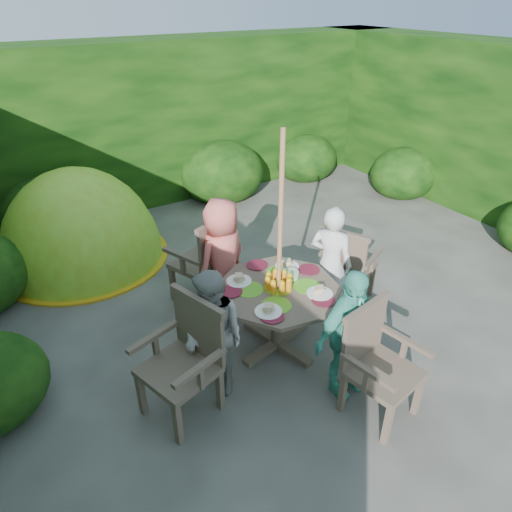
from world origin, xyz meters
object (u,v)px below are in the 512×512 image
patio_table (278,297)px  garden_chair_back (207,259)px  parasol_pole (280,251)px  garden_chair_right (347,264)px  garden_chair_front (376,361)px  garden_chair_left (186,357)px  child_right (330,263)px  child_left (214,335)px  child_back (223,259)px  child_front (348,334)px  dome_tent (86,259)px

patio_table → garden_chair_back: bearing=102.1°
parasol_pole → garden_chair_right: bearing=11.7°
garden_chair_front → garden_chair_left: bearing=137.2°
child_right → garden_chair_right: bearing=-111.2°
child_left → child_back: size_ratio=0.89×
parasol_pole → garden_chair_right: parasol_pole is taller
child_front → child_left: bearing=142.4°
child_right → child_left: size_ratio=1.06×
child_left → garden_chair_right: bearing=80.9°
garden_chair_back → child_left: bearing=44.3°
patio_table → child_front: 0.80m
garden_chair_front → child_back: child_back is taller
patio_table → child_back: size_ratio=1.07×
garden_chair_back → garden_chair_front: bearing=80.9°
parasol_pole → dome_tent: (-1.22, 2.77, -1.10)m
garden_chair_front → child_right: size_ratio=0.75×
child_front → patio_table: bearing=97.1°
child_right → child_left: bearing=72.4°
patio_table → garden_chair_left: 1.10m
parasol_pole → dome_tent: bearing=113.8°
child_left → child_front: 1.13m
garden_chair_right → child_left: size_ratio=0.78×
child_back → garden_chair_back: bearing=-99.7°
garden_chair_front → child_left: child_left is taller
child_right → garden_chair_back: bearing=18.2°
child_front → garden_chair_front: bearing=-81.9°
garden_chair_right → child_front: child_front is taller
garden_chair_back → child_back: (0.05, -0.29, 0.12)m
parasol_pole → child_front: parasol_pole is taller
child_back → child_front: bearing=83.1°
patio_table → garden_chair_left: garden_chair_left is taller
child_back → parasol_pole: bearing=83.1°
parasol_pole → garden_chair_right: (1.08, 0.22, -0.60)m
garden_chair_right → patio_table: bearing=76.0°
garden_chair_left → dome_tent: 3.05m
patio_table → garden_chair_back: 1.09m
garden_chair_back → dome_tent: bearing=-81.2°
garden_chair_left → garden_chair_front: garden_chair_left is taller
garden_chair_left → child_front: size_ratio=0.81×
child_right → child_left: child_right is taller
patio_table → parasol_pole: parasol_pole is taller
child_right → dome_tent: child_right is taller
garden_chair_left → child_back: (0.89, 1.01, 0.14)m
garden_chair_back → child_left: size_ratio=0.86×
patio_table → child_right: bearing=12.6°
garden_chair_right → garden_chair_left: (-2.14, -0.46, 0.04)m
garden_chair_front → dome_tent: 4.14m
garden_chair_back → child_back: 0.31m
child_front → child_right: bearing=52.4°
parasol_pole → garden_chair_left: 1.23m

